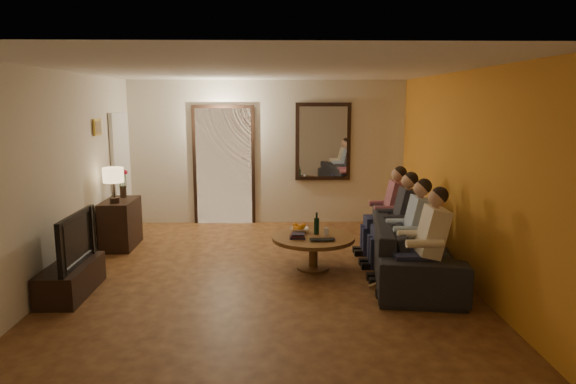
{
  "coord_description": "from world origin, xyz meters",
  "views": [
    {
      "loc": [
        0.14,
        -6.31,
        2.23
      ],
      "look_at": [
        0.3,
        0.3,
        1.05
      ],
      "focal_mm": 32.0,
      "sensor_mm": 36.0,
      "label": 1
    }
  ],
  "objects_px": {
    "bowl": "(299,230)",
    "laptop": "(323,241)",
    "table_lamp": "(114,185)",
    "coffee_table": "(313,252)",
    "wine_bottle": "(317,223)",
    "sofa": "(413,247)",
    "dresser": "(121,224)",
    "person_c": "(400,224)",
    "dog": "(399,266)",
    "tv_stand": "(71,279)",
    "person_d": "(390,214)",
    "person_a": "(426,249)",
    "tv": "(68,239)",
    "person_b": "(412,235)"
  },
  "relations": [
    {
      "from": "person_b",
      "to": "person_d",
      "type": "bearing_deg",
      "value": 90.0
    },
    {
      "from": "tv_stand",
      "to": "tv",
      "type": "distance_m",
      "value": 0.48
    },
    {
      "from": "dresser",
      "to": "wine_bottle",
      "type": "relative_size",
      "value": 2.67
    },
    {
      "from": "dresser",
      "to": "person_a",
      "type": "xyz_separation_m",
      "value": [
        4.06,
        -2.27,
        0.23
      ]
    },
    {
      "from": "sofa",
      "to": "bowl",
      "type": "relative_size",
      "value": 9.67
    },
    {
      "from": "dog",
      "to": "bowl",
      "type": "bearing_deg",
      "value": 139.4
    },
    {
      "from": "tv_stand",
      "to": "wine_bottle",
      "type": "relative_size",
      "value": 3.49
    },
    {
      "from": "table_lamp",
      "to": "coffee_table",
      "type": "relative_size",
      "value": 0.49
    },
    {
      "from": "table_lamp",
      "to": "person_c",
      "type": "xyz_separation_m",
      "value": [
        4.06,
        -0.85,
        -0.4
      ]
    },
    {
      "from": "person_d",
      "to": "wine_bottle",
      "type": "distance_m",
      "value": 1.26
    },
    {
      "from": "person_c",
      "to": "dog",
      "type": "relative_size",
      "value": 2.14
    },
    {
      "from": "table_lamp",
      "to": "tv",
      "type": "distance_m",
      "value": 1.8
    },
    {
      "from": "sofa",
      "to": "dog",
      "type": "relative_size",
      "value": 4.48
    },
    {
      "from": "dresser",
      "to": "sofa",
      "type": "height_order",
      "value": "dresser"
    },
    {
      "from": "wine_bottle",
      "to": "dresser",
      "type": "bearing_deg",
      "value": 160.74
    },
    {
      "from": "coffee_table",
      "to": "person_d",
      "type": "bearing_deg",
      "value": 29.22
    },
    {
      "from": "dresser",
      "to": "dog",
      "type": "distance_m",
      "value": 4.3
    },
    {
      "from": "wine_bottle",
      "to": "dog",
      "type": "bearing_deg",
      "value": -43.31
    },
    {
      "from": "table_lamp",
      "to": "person_a",
      "type": "xyz_separation_m",
      "value": [
        4.06,
        -2.05,
        -0.4
      ]
    },
    {
      "from": "tv_stand",
      "to": "dog",
      "type": "distance_m",
      "value": 3.86
    },
    {
      "from": "dresser",
      "to": "sofa",
      "type": "relative_size",
      "value": 0.33
    },
    {
      "from": "laptop",
      "to": "sofa",
      "type": "bearing_deg",
      "value": 0.12
    },
    {
      "from": "tv",
      "to": "bowl",
      "type": "distance_m",
      "value": 2.92
    },
    {
      "from": "tv",
      "to": "person_a",
      "type": "bearing_deg",
      "value": -94.03
    },
    {
      "from": "person_a",
      "to": "person_d",
      "type": "xyz_separation_m",
      "value": [
        0.0,
        1.8,
        0.0
      ]
    },
    {
      "from": "tv_stand",
      "to": "person_d",
      "type": "bearing_deg",
      "value": 20.43
    },
    {
      "from": "dog",
      "to": "table_lamp",
      "type": "bearing_deg",
      "value": 156.6
    },
    {
      "from": "wine_bottle",
      "to": "laptop",
      "type": "xyz_separation_m",
      "value": [
        0.05,
        -0.38,
        -0.14
      ]
    },
    {
      "from": "tv_stand",
      "to": "tv",
      "type": "bearing_deg",
      "value": 0.0
    },
    {
      "from": "table_lamp",
      "to": "person_c",
      "type": "distance_m",
      "value": 4.17
    },
    {
      "from": "tv_stand",
      "to": "person_a",
      "type": "xyz_separation_m",
      "value": [
        4.06,
        -0.29,
        0.42
      ]
    },
    {
      "from": "table_lamp",
      "to": "coffee_table",
      "type": "bearing_deg",
      "value": -17.43
    },
    {
      "from": "tv",
      "to": "person_b",
      "type": "distance_m",
      "value": 4.08
    },
    {
      "from": "dog",
      "to": "dresser",
      "type": "bearing_deg",
      "value": 153.9
    },
    {
      "from": "tv",
      "to": "tv_stand",
      "type": "bearing_deg",
      "value": 0.0
    },
    {
      "from": "person_a",
      "to": "person_c",
      "type": "distance_m",
      "value": 1.2
    },
    {
      "from": "bowl",
      "to": "tv_stand",
      "type": "bearing_deg",
      "value": -158.32
    },
    {
      "from": "dog",
      "to": "coffee_table",
      "type": "height_order",
      "value": "dog"
    },
    {
      "from": "tv_stand",
      "to": "person_d",
      "type": "height_order",
      "value": "person_d"
    },
    {
      "from": "person_b",
      "to": "wine_bottle",
      "type": "distance_m",
      "value": 1.3
    },
    {
      "from": "dresser",
      "to": "bowl",
      "type": "height_order",
      "value": "dresser"
    },
    {
      "from": "dog",
      "to": "laptop",
      "type": "distance_m",
      "value": 1.01
    },
    {
      "from": "dresser",
      "to": "wine_bottle",
      "type": "xyz_separation_m",
      "value": [
        2.94,
        -1.03,
        0.24
      ]
    },
    {
      "from": "bowl",
      "to": "laptop",
      "type": "relative_size",
      "value": 0.79
    },
    {
      "from": "coffee_table",
      "to": "tv",
      "type": "bearing_deg",
      "value": -163.48
    },
    {
      "from": "laptop",
      "to": "coffee_table",
      "type": "bearing_deg",
      "value": 107.95
    },
    {
      "from": "tv_stand",
      "to": "laptop",
      "type": "xyz_separation_m",
      "value": [
        2.99,
        0.58,
        0.28
      ]
    },
    {
      "from": "person_b",
      "to": "person_c",
      "type": "relative_size",
      "value": 1.0
    },
    {
      "from": "table_lamp",
      "to": "laptop",
      "type": "distance_m",
      "value": 3.26
    },
    {
      "from": "sofa",
      "to": "table_lamp",
      "type": "bearing_deg",
      "value": 83.19
    }
  ]
}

